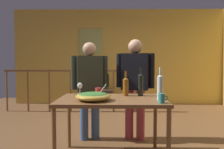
{
  "coord_description": "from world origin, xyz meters",
  "views": [
    {
      "loc": [
        -0.13,
        -3.36,
        1.2
      ],
      "look_at": [
        -0.16,
        -0.38,
        1.05
      ],
      "focal_mm": 34.27,
      "sensor_mm": 36.0,
      "label": 1
    }
  ],
  "objects": [
    {
      "name": "ground_plane",
      "position": [
        0.0,
        0.0,
        0.0
      ],
      "size": [
        8.03,
        8.03,
        0.0
      ],
      "primitive_type": "plane",
      "color": "brown"
    },
    {
      "name": "back_wall",
      "position": [
        0.0,
        3.0,
        1.39
      ],
      "size": [
        6.17,
        0.1,
        2.78
      ],
      "primitive_type": "cube",
      "color": "gold",
      "rests_on": "ground_plane"
    },
    {
      "name": "wine_bottle_dark",
      "position": [
        0.22,
        -0.53,
        0.93
      ],
      "size": [
        0.07,
        0.07,
        0.38
      ],
      "color": "black",
      "rests_on": "serving_table"
    },
    {
      "name": "framed_picture",
      "position": [
        -0.83,
        2.94,
        1.83
      ],
      "size": [
        0.68,
        0.03,
        0.76
      ],
      "primitive_type": "cube",
      "color": "#9BA758"
    },
    {
      "name": "salad_bowl",
      "position": [
        -0.38,
        -0.89,
        0.82
      ],
      "size": [
        0.41,
        0.41,
        0.21
      ],
      "color": "gold",
      "rests_on": "serving_table"
    },
    {
      "name": "wine_bottle_clear",
      "position": [
        0.41,
        -0.84,
        0.93
      ],
      "size": [
        0.07,
        0.07,
        0.39
      ],
      "color": "silver",
      "rests_on": "serving_table"
    },
    {
      "name": "flat_screen_tv",
      "position": [
        -0.59,
        2.62,
        0.71
      ],
      "size": [
        0.6,
        0.12,
        0.46
      ],
      "color": "black",
      "rests_on": "tv_console"
    },
    {
      "name": "mug_red",
      "position": [
        -0.35,
        -0.45,
        0.82
      ],
      "size": [
        0.12,
        0.09,
        0.1
      ],
      "color": "#B7332D",
      "rests_on": "serving_table"
    },
    {
      "name": "wine_glass",
      "position": [
        -0.62,
        -0.39,
        0.89
      ],
      "size": [
        0.07,
        0.07,
        0.16
      ],
      "color": "silver",
      "rests_on": "serving_table"
    },
    {
      "name": "person_standing_left",
      "position": [
        -0.52,
        -0.02,
        0.9
      ],
      "size": [
        0.57,
        0.31,
        1.53
      ],
      "rotation": [
        0.0,
        0.0,
        3.4
      ],
      "color": "#3D5684",
      "rests_on": "ground_plane"
    },
    {
      "name": "wine_bottle_amber",
      "position": [
        0.02,
        -0.53,
        0.9
      ],
      "size": [
        0.08,
        0.08,
        0.33
      ],
      "color": "brown",
      "rests_on": "serving_table"
    },
    {
      "name": "serving_table",
      "position": [
        -0.16,
        -0.74,
        0.7
      ],
      "size": [
        1.31,
        0.84,
        0.77
      ],
      "color": "brown",
      "rests_on": "ground_plane"
    },
    {
      "name": "stair_railing",
      "position": [
        -0.74,
        1.93,
        0.68
      ],
      "size": [
        3.31,
        0.1,
        1.1
      ],
      "color": "brown",
      "rests_on": "ground_plane"
    },
    {
      "name": "person_standing_right",
      "position": [
        0.19,
        -0.02,
        0.93
      ],
      "size": [
        0.58,
        0.32,
        1.58
      ],
      "rotation": [
        0.0,
        0.0,
        2.88
      ],
      "color": "#9E3842",
      "rests_on": "ground_plane"
    },
    {
      "name": "tv_console",
      "position": [
        -0.59,
        2.65,
        0.22
      ],
      "size": [
        0.9,
        0.4,
        0.44
      ],
      "primitive_type": "cube",
      "color": "#38281E",
      "rests_on": "ground_plane"
    },
    {
      "name": "mug_teal",
      "position": [
        0.39,
        -1.05,
        0.82
      ],
      "size": [
        0.11,
        0.07,
        0.11
      ],
      "color": "teal",
      "rests_on": "serving_table"
    }
  ]
}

